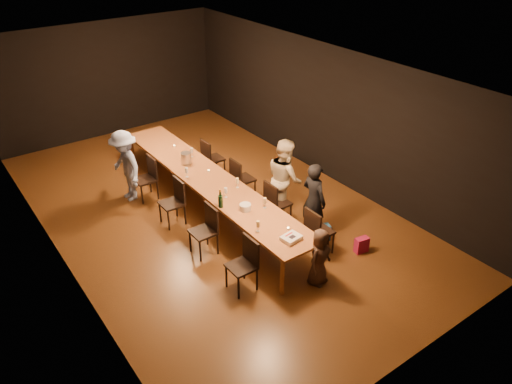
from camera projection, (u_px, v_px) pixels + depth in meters
ground at (210, 210)px, 10.38m from camera, size 10.00×10.00×0.00m
room_shell at (205, 116)px, 9.33m from camera, size 6.04×10.04×3.02m
table at (208, 180)px, 10.02m from camera, size 0.90×6.00×0.75m
chair_right_0 at (320, 231)px, 8.90m from camera, size 0.42×0.42×0.93m
chair_right_1 at (278, 202)px, 9.73m from camera, size 0.42×0.42×0.93m
chair_right_2 at (243, 178)px, 10.57m from camera, size 0.42×0.42×0.93m
chair_right_3 at (213, 158)px, 11.41m from camera, size 0.42×0.42×0.93m
chair_left_0 at (241, 266)px, 8.03m from camera, size 0.42×0.42×0.93m
chair_left_1 at (203, 231)px, 8.87m from camera, size 0.42×0.42×0.93m
chair_left_2 at (172, 203)px, 9.71m from camera, size 0.42×0.42×0.93m
chair_left_3 at (145, 179)px, 10.55m from camera, size 0.42×0.42×0.93m
woman_birthday at (314, 200)px, 9.27m from camera, size 0.39×0.57×1.49m
woman_tan at (285, 178)px, 9.83m from camera, size 0.84×0.95×1.65m
man_blue at (126, 166)px, 10.39m from camera, size 0.61×1.02×1.55m
child at (319, 257)px, 8.15m from camera, size 0.58×0.46×1.04m
gift_bag_red at (362, 245)px, 9.06m from camera, size 0.27×0.17×0.30m
gift_bag_blue at (323, 233)px, 9.37m from camera, size 0.29×0.24×0.32m
birthday_cake at (291, 238)px, 8.15m from camera, size 0.34×0.29×0.07m
plate_stack at (245, 207)px, 8.93m from camera, size 0.27×0.27×0.12m
champagne_bottle at (220, 198)px, 8.95m from camera, size 0.11×0.11×0.37m
ice_bucket at (186, 158)px, 10.50m from camera, size 0.26×0.26×0.24m
wineglass_0 at (258, 226)px, 8.33m from camera, size 0.06×0.06×0.21m
wineglass_1 at (265, 203)px, 8.97m from camera, size 0.06×0.06×0.21m
wineglass_2 at (226, 193)px, 9.29m from camera, size 0.06×0.06×0.21m
wineglass_3 at (237, 183)px, 9.61m from camera, size 0.06×0.06×0.21m
wineglass_4 at (187, 172)px, 9.98m from camera, size 0.06×0.06×0.21m
wineglass_5 at (192, 152)px, 10.78m from camera, size 0.06×0.06×0.21m
tealight_near at (288, 229)px, 8.42m from camera, size 0.05×0.05×0.03m
tealight_mid at (209, 171)px, 10.23m from camera, size 0.05×0.05×0.03m
tealight_far at (174, 146)px, 11.27m from camera, size 0.05×0.05×0.03m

